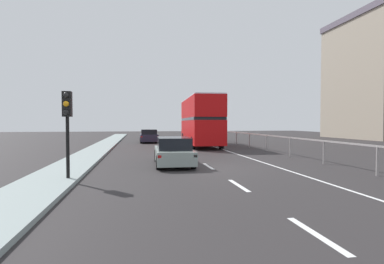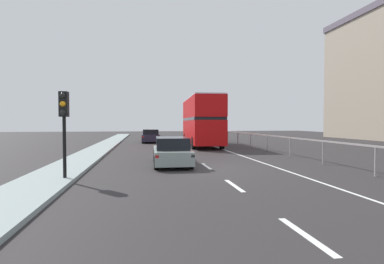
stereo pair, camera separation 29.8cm
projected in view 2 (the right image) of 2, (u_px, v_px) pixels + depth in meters
ground_plane at (209, 169)px, 14.05m from camera, size 74.06×120.00×0.10m
near_sidewalk_kerb at (64, 170)px, 13.02m from camera, size 2.01×80.00×0.14m
lane_paint_markings at (211, 151)px, 22.63m from camera, size 3.33×46.00×0.01m
bridge_side_railing at (258, 137)px, 23.86m from camera, size 0.10×42.00×1.23m
double_decker_bus_red at (201, 120)px, 27.46m from camera, size 2.96×10.40×4.39m
hatchback_car_near at (172, 152)px, 15.02m from camera, size 1.89×4.30×1.40m
traffic_signal_pole at (64, 113)px, 10.69m from camera, size 0.30×0.42×3.10m
sedan_car_ahead at (150, 136)px, 32.14m from camera, size 1.90×4.55×1.40m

